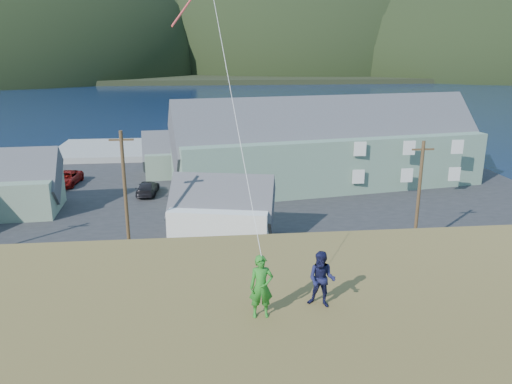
% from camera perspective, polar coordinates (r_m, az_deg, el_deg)
% --- Properties ---
extents(ground, '(900.00, 900.00, 0.00)m').
position_cam_1_polar(ground, '(34.44, -8.19, -8.79)').
color(ground, '#0A1638').
rests_on(ground, ground).
extents(grass_strip, '(110.00, 8.00, 0.10)m').
position_cam_1_polar(grass_strip, '(32.62, -8.30, -10.19)').
color(grass_strip, '#4C3D19').
rests_on(grass_strip, ground).
extents(waterfront_lot, '(72.00, 36.00, 0.12)m').
position_cam_1_polar(waterfront_lot, '(50.35, -7.59, -0.55)').
color(waterfront_lot, '#28282B').
rests_on(waterfront_lot, ground).
extents(wharf, '(26.00, 14.00, 0.90)m').
position_cam_1_polar(wharf, '(72.98, -11.95, 4.79)').
color(wharf, gray).
rests_on(wharf, ground).
extents(far_shore, '(900.00, 320.00, 2.00)m').
position_cam_1_polar(far_shore, '(361.48, -6.52, 13.98)').
color(far_shore, black).
rests_on(far_shore, ground).
extents(far_hills, '(760.00, 265.00, 143.00)m').
position_cam_1_polar(far_hills, '(312.71, 0.17, 13.93)').
color(far_hills, black).
rests_on(far_hills, ground).
extents(lodge, '(33.90, 14.42, 11.55)m').
position_cam_1_polar(lodge, '(53.86, 8.24, 5.33)').
color(lodge, slate).
rests_on(lodge, waterfront_lot).
extents(shed_palegreen_near, '(10.10, 6.73, 7.09)m').
position_cam_1_polar(shed_palegreen_near, '(49.64, -27.00, 0.67)').
color(shed_palegreen_near, slate).
rests_on(shed_palegreen_near, waterfront_lot).
extents(shed_white, '(8.75, 6.73, 6.24)m').
position_cam_1_polar(shed_white, '(38.20, -3.89, -2.22)').
color(shed_white, white).
rests_on(shed_white, waterfront_lot).
extents(shed_palegreen_far, '(9.92, 6.27, 6.34)m').
position_cam_1_polar(shed_palegreen_far, '(58.82, -8.23, 4.25)').
color(shed_palegreen_far, slate).
rests_on(shed_palegreen_far, waterfront_lot).
extents(utility_poles, '(34.49, 0.24, 9.17)m').
position_cam_1_polar(utility_poles, '(34.39, -11.13, -1.16)').
color(utility_poles, '#47331E').
rests_on(utility_poles, waterfront_lot).
extents(parked_cars, '(20.49, 12.31, 1.55)m').
position_cam_1_polar(parked_cars, '(55.49, -16.62, 1.32)').
color(parked_cars, silver).
rests_on(parked_cars, waterfront_lot).
extents(kite_flyer_green, '(0.66, 0.44, 1.82)m').
position_cam_1_polar(kite_flyer_green, '(14.00, 0.60, -10.77)').
color(kite_flyer_green, '#237820').
rests_on(kite_flyer_green, hillside).
extents(kite_flyer_navy, '(1.01, 0.93, 1.68)m').
position_cam_1_polar(kite_flyer_navy, '(14.68, 7.52, -9.87)').
color(kite_flyer_navy, '#15173C').
rests_on(kite_flyer_navy, hillside).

